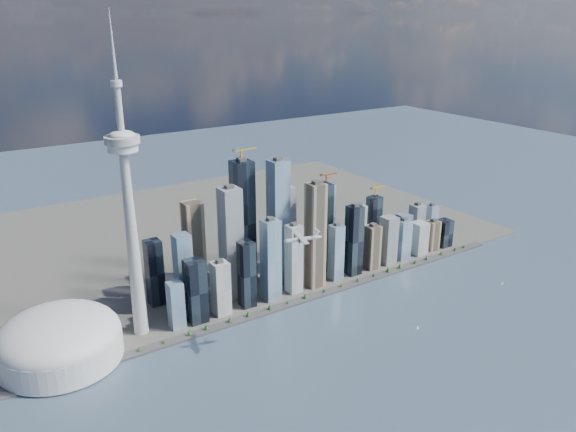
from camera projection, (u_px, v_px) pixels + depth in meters
ground at (382, 364)px, 925.52m from camera, size 4000.00×4000.00×0.00m
seawall at (297, 302)px, 1121.74m from camera, size 1100.00×22.00×4.00m
land at (202, 233)px, 1476.32m from camera, size 1400.00×900.00×3.00m
shoreline_trees at (297, 299)px, 1119.44m from camera, size 960.53×7.20×8.80m
skyscraper_cluster at (298, 241)px, 1190.72m from camera, size 736.00×142.00×289.00m
needle_tower at (129, 210)px, 935.32m from camera, size 56.00×56.00×550.50m
dome_stadium at (59, 340)px, 922.25m from camera, size 200.00×200.00×86.00m
airplane at (302, 239)px, 908.83m from camera, size 66.57×59.31×16.39m
sailboat_west at (418, 327)px, 1027.36m from camera, size 6.61×2.97×9.15m
sailboat_east at (503, 283)px, 1195.26m from camera, size 6.22×3.26×8.69m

